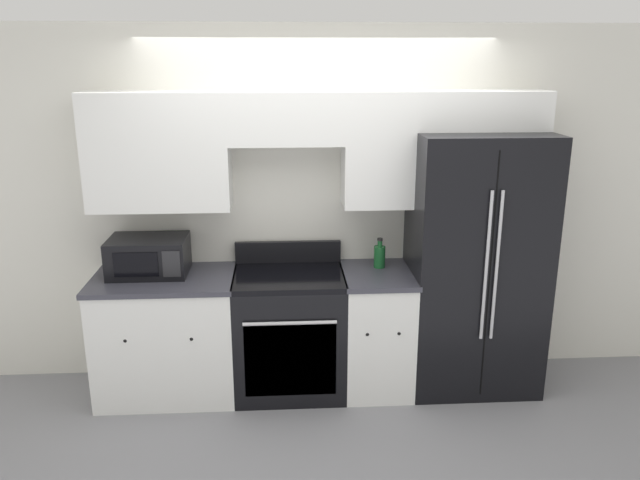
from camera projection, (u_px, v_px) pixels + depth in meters
ground_plane at (323, 408)px, 4.38m from camera, size 12.00×12.00×0.00m
wall_back at (319, 185)px, 4.52m from camera, size 8.00×0.39×2.60m
lower_cabinets_left at (167, 335)px, 4.48m from camera, size 0.99×0.64×0.89m
lower_cabinets_right at (376, 330)px, 4.57m from camera, size 0.51×0.64×0.89m
oven_range at (290, 332)px, 4.53m from camera, size 0.79×0.65×1.05m
refrigerator at (473, 262)px, 4.52m from camera, size 0.93×0.75×1.88m
microwave at (149, 256)px, 4.39m from camera, size 0.54×0.39×0.26m
bottle at (380, 256)px, 4.54m from camera, size 0.08×0.08×0.22m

